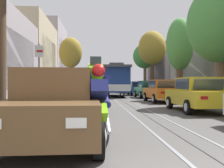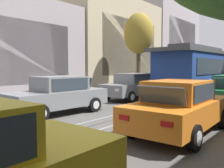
% 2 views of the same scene
% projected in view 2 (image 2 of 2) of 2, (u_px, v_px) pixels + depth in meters
% --- Properties ---
extents(ground_plane, '(160.00, 160.00, 0.00)m').
position_uv_depth(ground_plane, '(154.00, 109.00, 11.39)').
color(ground_plane, '#4C4947').
extents(trolley_track_rails, '(1.14, 55.14, 0.01)m').
position_uv_depth(trolley_track_rails, '(178.00, 102.00, 13.49)').
color(trolley_track_rails, gray).
rests_on(trolley_track_rails, ground).
extents(building_facade_left, '(5.65, 46.84, 10.68)m').
position_uv_depth(building_facade_left, '(56.00, 33.00, 18.74)').
color(building_facade_left, tan).
rests_on(building_facade_left, ground).
extents(parked_car_grey_mid_left, '(2.14, 4.42, 1.58)m').
position_uv_depth(parked_car_grey_mid_left, '(58.00, 95.00, 10.20)').
color(parked_car_grey_mid_left, slate).
rests_on(parked_car_grey_mid_left, ground).
extents(parked_car_grey_fourth_left, '(2.02, 4.37, 1.58)m').
position_uv_depth(parked_car_grey_fourth_left, '(132.00, 86.00, 14.89)').
color(parked_car_grey_fourth_left, slate).
rests_on(parked_car_grey_fourth_left, ground).
extents(parked_car_blue_fifth_left, '(2.06, 4.39, 1.58)m').
position_uv_depth(parked_car_blue_fifth_left, '(175.00, 81.00, 19.68)').
color(parked_car_blue_fifth_left, '#233D93').
rests_on(parked_car_blue_fifth_left, ground).
extents(parked_car_orange_mid_right, '(2.07, 4.39, 1.58)m').
position_uv_depth(parked_car_orange_mid_right, '(180.00, 107.00, 7.18)').
color(parked_car_orange_mid_right, orange).
rests_on(parked_car_orange_mid_right, ground).
extents(street_tree_kerb_left_second, '(2.39, 1.92, 6.11)m').
position_uv_depth(street_tree_kerb_left_second, '(139.00, 34.00, 18.42)').
color(street_tree_kerb_left_second, '#4C3826').
rests_on(street_tree_kerb_left_second, ground).
extents(cable_car_trolley, '(2.81, 9.17, 3.28)m').
position_uv_depth(cable_car_trolley, '(198.00, 72.00, 15.60)').
color(cable_car_trolley, navy).
rests_on(cable_car_trolley, ground).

